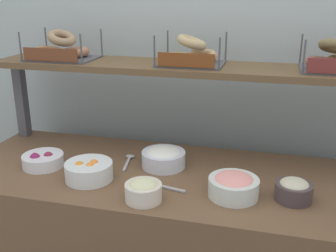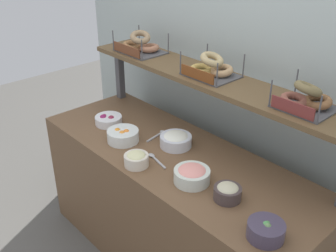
{
  "view_description": "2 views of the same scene",
  "coord_description": "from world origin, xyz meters",
  "px_view_note": "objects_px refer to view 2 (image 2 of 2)",
  "views": [
    {
      "loc": [
        0.37,
        -1.53,
        1.61
      ],
      "look_at": [
        -0.05,
        0.1,
        1.03
      ],
      "focal_mm": 42.84,
      "sensor_mm": 36.0,
      "label": 1
    },
    {
      "loc": [
        1.48,
        -1.41,
        2.11
      ],
      "look_at": [
        -0.08,
        0.02,
        1.0
      ],
      "focal_mm": 42.74,
      "sensor_mm": 36.0,
      "label": 2
    }
  ],
  "objects_px": {
    "bowl_lox_spread": "(192,175)",
    "serving_spoon_by_edge": "(159,134)",
    "serving_spoon_near_plate": "(155,158)",
    "bowl_cream_cheese": "(176,140)",
    "bowl_veggie_mix": "(266,230)",
    "bagel_basket_cinnamon_raisin": "(306,99)",
    "bowl_beet_salad": "(108,120)",
    "bagel_basket_sesame": "(211,68)",
    "bowl_tuna_salad": "(227,192)",
    "bowl_fruit_salad": "(123,136)",
    "bowl_potato_salad": "(136,159)",
    "bagel_basket_everything": "(140,45)"
  },
  "relations": [
    {
      "from": "bowl_tuna_salad",
      "to": "serving_spoon_near_plate",
      "type": "distance_m",
      "value": 0.53
    },
    {
      "from": "bagel_basket_everything",
      "to": "serving_spoon_by_edge",
      "type": "bearing_deg",
      "value": -24.3
    },
    {
      "from": "serving_spoon_by_edge",
      "to": "bowl_tuna_salad",
      "type": "bearing_deg",
      "value": -14.12
    },
    {
      "from": "bowl_fruit_salad",
      "to": "bowl_beet_salad",
      "type": "height_order",
      "value": "bowl_fruit_salad"
    },
    {
      "from": "serving_spoon_near_plate",
      "to": "bowl_cream_cheese",
      "type": "bearing_deg",
      "value": 98.81
    },
    {
      "from": "bowl_veggie_mix",
      "to": "bowl_lox_spread",
      "type": "distance_m",
      "value": 0.52
    },
    {
      "from": "bowl_fruit_salad",
      "to": "bowl_lox_spread",
      "type": "xyz_separation_m",
      "value": [
        0.6,
        0.01,
        0.01
      ]
    },
    {
      "from": "bowl_lox_spread",
      "to": "bagel_basket_sesame",
      "type": "height_order",
      "value": "bagel_basket_sesame"
    },
    {
      "from": "serving_spoon_near_plate",
      "to": "bagel_basket_sesame",
      "type": "bearing_deg",
      "value": 83.68
    },
    {
      "from": "bowl_veggie_mix",
      "to": "bowl_fruit_salad",
      "type": "bearing_deg",
      "value": 177.39
    },
    {
      "from": "bowl_tuna_salad",
      "to": "bowl_potato_salad",
      "type": "bearing_deg",
      "value": -165.14
    },
    {
      "from": "bowl_fruit_salad",
      "to": "bowl_beet_salad",
      "type": "bearing_deg",
      "value": 165.3
    },
    {
      "from": "bowl_tuna_salad",
      "to": "serving_spoon_by_edge",
      "type": "relative_size",
      "value": 0.81
    },
    {
      "from": "bowl_cream_cheese",
      "to": "bagel_basket_cinnamon_raisin",
      "type": "height_order",
      "value": "bagel_basket_cinnamon_raisin"
    },
    {
      "from": "bowl_tuna_salad",
      "to": "bowl_veggie_mix",
      "type": "bearing_deg",
      "value": -16.37
    },
    {
      "from": "bowl_cream_cheese",
      "to": "bagel_basket_sesame",
      "type": "height_order",
      "value": "bagel_basket_sesame"
    },
    {
      "from": "bowl_fruit_salad",
      "to": "bagel_basket_sesame",
      "type": "relative_size",
      "value": 0.67
    },
    {
      "from": "bagel_basket_everything",
      "to": "bowl_tuna_salad",
      "type": "bearing_deg",
      "value": -17.85
    },
    {
      "from": "bowl_cream_cheese",
      "to": "serving_spoon_near_plate",
      "type": "height_order",
      "value": "bowl_cream_cheese"
    },
    {
      "from": "bowl_beet_salad",
      "to": "serving_spoon_near_plate",
      "type": "height_order",
      "value": "bowl_beet_salad"
    },
    {
      "from": "bowl_fruit_salad",
      "to": "bowl_cream_cheese",
      "type": "xyz_separation_m",
      "value": [
        0.27,
        0.2,
        0.01
      ]
    },
    {
      "from": "bowl_tuna_salad",
      "to": "bowl_veggie_mix",
      "type": "height_order",
      "value": "bowl_tuna_salad"
    },
    {
      "from": "bowl_veggie_mix",
      "to": "bagel_basket_cinnamon_raisin",
      "type": "height_order",
      "value": "bagel_basket_cinnamon_raisin"
    },
    {
      "from": "bowl_cream_cheese",
      "to": "bowl_lox_spread",
      "type": "bearing_deg",
      "value": -30.55
    },
    {
      "from": "bagel_basket_cinnamon_raisin",
      "to": "bowl_fruit_salad",
      "type": "bearing_deg",
      "value": -156.52
    },
    {
      "from": "bowl_beet_salad",
      "to": "bowl_veggie_mix",
      "type": "bearing_deg",
      "value": -4.94
    },
    {
      "from": "serving_spoon_near_plate",
      "to": "bowl_lox_spread",
      "type": "bearing_deg",
      "value": 0.32
    },
    {
      "from": "bowl_lox_spread",
      "to": "serving_spoon_by_edge",
      "type": "relative_size",
      "value": 1.12
    },
    {
      "from": "bagel_basket_cinnamon_raisin",
      "to": "bowl_lox_spread",
      "type": "bearing_deg",
      "value": -130.98
    },
    {
      "from": "bowl_potato_salad",
      "to": "bagel_basket_everything",
      "type": "xyz_separation_m",
      "value": [
        -0.58,
        0.51,
        0.43
      ]
    },
    {
      "from": "serving_spoon_by_edge",
      "to": "bowl_lox_spread",
      "type": "bearing_deg",
      "value": -22.62
    },
    {
      "from": "bowl_beet_salad",
      "to": "bagel_basket_sesame",
      "type": "xyz_separation_m",
      "value": [
        0.6,
        0.34,
        0.45
      ]
    },
    {
      "from": "bowl_cream_cheese",
      "to": "bowl_veggie_mix",
      "type": "height_order",
      "value": "bowl_cream_cheese"
    },
    {
      "from": "bowl_fruit_salad",
      "to": "bowl_potato_salad",
      "type": "distance_m",
      "value": 0.3
    },
    {
      "from": "bowl_tuna_salad",
      "to": "serving_spoon_by_edge",
      "type": "distance_m",
      "value": 0.75
    },
    {
      "from": "bowl_tuna_salad",
      "to": "bagel_basket_cinnamon_raisin",
      "type": "bearing_deg",
      "value": 70.93
    },
    {
      "from": "bowl_fruit_salad",
      "to": "bowl_veggie_mix",
      "type": "height_order",
      "value": "bowl_fruit_salad"
    },
    {
      "from": "bowl_potato_salad",
      "to": "bowl_fruit_salad",
      "type": "bearing_deg",
      "value": 158.09
    },
    {
      "from": "bagel_basket_everything",
      "to": "bagel_basket_sesame",
      "type": "height_order",
      "value": "bagel_basket_everything"
    },
    {
      "from": "bowl_lox_spread",
      "to": "serving_spoon_near_plate",
      "type": "xyz_separation_m",
      "value": [
        -0.3,
        -0.0,
        -0.04
      ]
    },
    {
      "from": "bowl_tuna_salad",
      "to": "bowl_potato_salad",
      "type": "xyz_separation_m",
      "value": [
        -0.55,
        -0.15,
        -0.0
      ]
    },
    {
      "from": "bowl_veggie_mix",
      "to": "serving_spoon_near_plate",
      "type": "bearing_deg",
      "value": 176.04
    },
    {
      "from": "serving_spoon_by_edge",
      "to": "bagel_basket_cinnamon_raisin",
      "type": "xyz_separation_m",
      "value": [
        0.86,
        0.2,
        0.47
      ]
    },
    {
      "from": "bowl_fruit_salad",
      "to": "bagel_basket_everything",
      "type": "xyz_separation_m",
      "value": [
        -0.3,
        0.4,
        0.44
      ]
    },
    {
      "from": "bowl_fruit_salad",
      "to": "serving_spoon_by_edge",
      "type": "distance_m",
      "value": 0.24
    },
    {
      "from": "bagel_basket_cinnamon_raisin",
      "to": "bowl_beet_salad",
      "type": "bearing_deg",
      "value": -164.03
    },
    {
      "from": "serving_spoon_near_plate",
      "to": "bagel_basket_sesame",
      "type": "height_order",
      "value": "bagel_basket_sesame"
    },
    {
      "from": "serving_spoon_by_edge",
      "to": "serving_spoon_near_plate",
      "type": "bearing_deg",
      "value": -46.22
    },
    {
      "from": "bowl_veggie_mix",
      "to": "serving_spoon_near_plate",
      "type": "relative_size",
      "value": 0.93
    },
    {
      "from": "bowl_fruit_salad",
      "to": "bowl_tuna_salad",
      "type": "xyz_separation_m",
      "value": [
        0.82,
        0.03,
        0.0
      ]
    }
  ]
}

